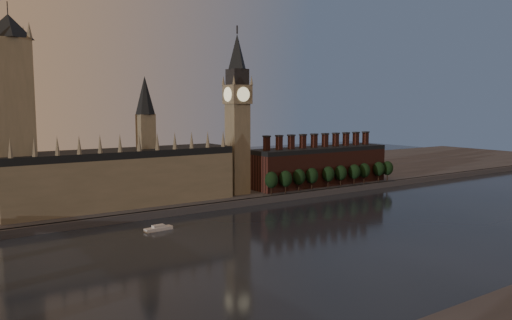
% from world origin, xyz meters
% --- Properties ---
extents(ground, '(900.00, 900.00, 0.00)m').
position_xyz_m(ground, '(0.00, 0.00, 0.00)').
color(ground, black).
rests_on(ground, ground).
extents(north_bank, '(900.00, 182.00, 4.00)m').
position_xyz_m(north_bank, '(0.00, 178.04, 2.00)').
color(north_bank, '#4E4E53').
rests_on(north_bank, ground).
extents(palace_of_westminster, '(130.00, 30.30, 74.00)m').
position_xyz_m(palace_of_westminster, '(-64.41, 114.91, 21.63)').
color(palace_of_westminster, gray).
rests_on(palace_of_westminster, north_bank).
extents(victoria_tower, '(24.00, 24.00, 108.00)m').
position_xyz_m(victoria_tower, '(-120.00, 115.00, 59.09)').
color(victoria_tower, gray).
rests_on(victoria_tower, north_bank).
extents(big_ben, '(15.00, 15.00, 107.00)m').
position_xyz_m(big_ben, '(10.00, 110.00, 56.83)').
color(big_ben, gray).
rests_on(big_ben, north_bank).
extents(chimney_block, '(110.00, 25.00, 37.00)m').
position_xyz_m(chimney_block, '(80.00, 110.00, 17.82)').
color(chimney_block, '#4D241D').
rests_on(chimney_block, north_bank).
extents(embankment_tree_0, '(8.60, 8.60, 14.88)m').
position_xyz_m(embankment_tree_0, '(26.08, 94.90, 13.47)').
color(embankment_tree_0, black).
rests_on(embankment_tree_0, north_bank).
extents(embankment_tree_1, '(8.60, 8.60, 14.88)m').
position_xyz_m(embankment_tree_1, '(36.72, 93.76, 13.47)').
color(embankment_tree_1, black).
rests_on(embankment_tree_1, north_bank).
extents(embankment_tree_2, '(8.60, 8.60, 14.88)m').
position_xyz_m(embankment_tree_2, '(49.19, 95.33, 13.47)').
color(embankment_tree_2, black).
rests_on(embankment_tree_2, north_bank).
extents(embankment_tree_3, '(8.60, 8.60, 14.88)m').
position_xyz_m(embankment_tree_3, '(60.13, 94.88, 13.47)').
color(embankment_tree_3, black).
rests_on(embankment_tree_3, north_bank).
extents(embankment_tree_4, '(8.60, 8.60, 14.88)m').
position_xyz_m(embankment_tree_4, '(74.94, 94.78, 13.47)').
color(embankment_tree_4, black).
rests_on(embankment_tree_4, north_bank).
extents(embankment_tree_5, '(8.60, 8.60, 14.88)m').
position_xyz_m(embankment_tree_5, '(86.47, 94.44, 13.47)').
color(embankment_tree_5, black).
rests_on(embankment_tree_5, north_bank).
extents(embankment_tree_6, '(8.60, 8.60, 14.88)m').
position_xyz_m(embankment_tree_6, '(99.00, 93.52, 13.47)').
color(embankment_tree_6, black).
rests_on(embankment_tree_6, north_bank).
extents(embankment_tree_7, '(8.60, 8.60, 14.88)m').
position_xyz_m(embankment_tree_7, '(110.02, 94.36, 13.47)').
color(embankment_tree_7, black).
rests_on(embankment_tree_7, north_bank).
extents(embankment_tree_8, '(8.60, 8.60, 14.88)m').
position_xyz_m(embankment_tree_8, '(125.73, 94.59, 13.47)').
color(embankment_tree_8, black).
rests_on(embankment_tree_8, north_bank).
extents(embankment_tree_9, '(8.60, 8.60, 14.88)m').
position_xyz_m(embankment_tree_9, '(134.43, 93.75, 13.47)').
color(embankment_tree_9, black).
rests_on(embankment_tree_9, north_bank).
extents(river_boat, '(14.25, 5.01, 2.80)m').
position_xyz_m(river_boat, '(-65.14, 63.39, 1.07)').
color(river_boat, silver).
rests_on(river_boat, ground).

